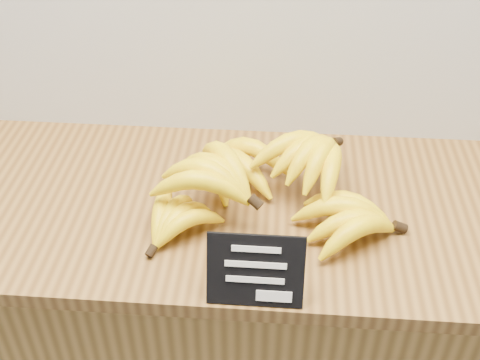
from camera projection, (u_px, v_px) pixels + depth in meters
name	position (u px, v px, depth m)	size (l,w,h in m)	color
counter	(242.00, 351.00, 1.47)	(1.36, 0.50, 0.90)	olive
counter_top	(242.00, 207.00, 1.18)	(1.56, 0.54, 0.03)	brown
chalkboard_sign	(255.00, 271.00, 0.94)	(0.15, 0.01, 0.12)	black
banana_pile	(262.00, 186.00, 1.12)	(0.53, 0.39, 0.13)	yellow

